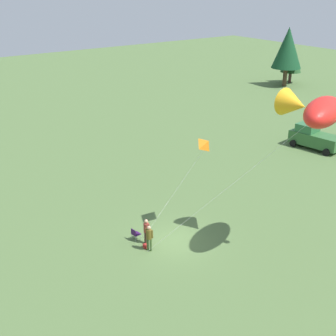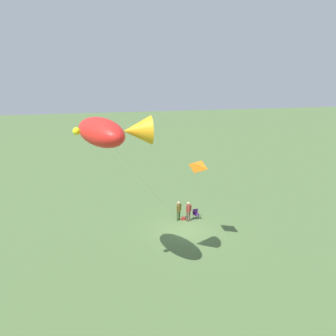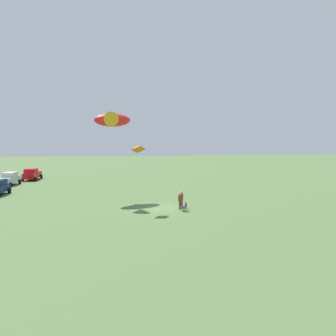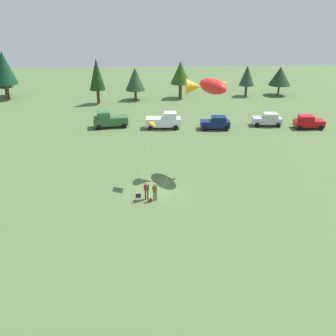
% 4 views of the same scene
% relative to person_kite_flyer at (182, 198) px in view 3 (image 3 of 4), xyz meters
% --- Properties ---
extents(ground_plane, '(160.00, 160.00, 0.00)m').
position_rel_person_kite_flyer_xyz_m(ground_plane, '(-0.01, 1.85, -1.02)').
color(ground_plane, '#4D6839').
extents(person_kite_flyer, '(0.53, 0.46, 1.74)m').
position_rel_person_kite_flyer_xyz_m(person_kite_flyer, '(0.00, 0.00, 0.00)').
color(person_kite_flyer, '#395327').
rests_on(person_kite_flyer, ground).
extents(folding_chair, '(0.53, 0.53, 0.82)m').
position_rel_person_kite_flyer_xyz_m(folding_chair, '(-1.56, -0.06, -0.53)').
color(folding_chair, '#321348').
rests_on(folding_chair, ground).
extents(person_spectator, '(0.52, 0.37, 1.74)m').
position_rel_person_kite_flyer_xyz_m(person_spectator, '(-0.78, 0.31, 0.00)').
color(person_spectator, brown).
rests_on(person_spectator, ground).
extents(backpack_on_grass, '(0.35, 0.27, 0.22)m').
position_rel_person_kite_flyer_xyz_m(backpack_on_grass, '(-0.42, -0.03, -0.91)').
color(backpack_on_grass, '#AD2622').
rests_on(backpack_on_grass, ground).
extents(car_silver_compact, '(4.35, 2.54, 1.89)m').
position_rel_person_kite_flyer_xyz_m(car_silver_compact, '(17.35, 23.01, -0.07)').
color(car_silver_compact, '#B6BBC0').
rests_on(car_silver_compact, ground).
extents(car_red_sedan, '(4.29, 2.39, 1.89)m').
position_rel_person_kite_flyer_xyz_m(car_red_sedan, '(22.85, 21.30, -0.07)').
color(car_red_sedan, '#B50F14').
rests_on(car_red_sedan, ground).
extents(kite_large_fish, '(7.82, 9.80, 9.96)m').
position_rel_person_kite_flyer_xyz_m(kite_large_fish, '(5.70, 7.19, 8.13)').
color(kite_large_fish, red).
rests_on(kite_large_fish, ground).
extents(kite_delta_orange, '(2.29, 4.70, 6.53)m').
position_rel_person_kite_flyer_xyz_m(kite_delta_orange, '(0.06, 4.51, 5.08)').
color(kite_delta_orange, orange).
rests_on(kite_delta_orange, ground).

